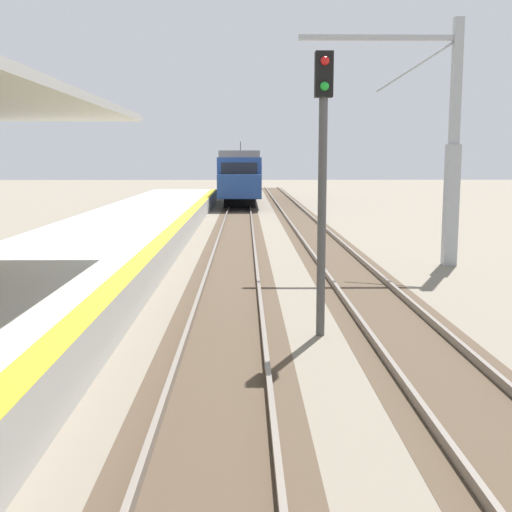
% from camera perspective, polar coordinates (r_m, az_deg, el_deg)
% --- Properties ---
extents(station_platform, '(5.00, 80.00, 0.91)m').
position_cam_1_polar(station_platform, '(14.41, -20.32, -3.58)').
color(station_platform, '#B7B5AD').
rests_on(station_platform, ground).
extents(track_pair_nearest_platform, '(2.34, 120.00, 0.16)m').
position_cam_1_polar(track_pair_nearest_platform, '(17.60, -2.15, -2.30)').
color(track_pair_nearest_platform, '#4C3D2D').
rests_on(track_pair_nearest_platform, ground).
extents(track_pair_middle, '(2.34, 120.00, 0.16)m').
position_cam_1_polar(track_pair_middle, '(17.85, 8.83, -2.24)').
color(track_pair_middle, '#4C3D2D').
rests_on(track_pair_middle, ground).
extents(approaching_train, '(2.93, 19.60, 4.76)m').
position_cam_1_polar(approaching_train, '(51.63, -1.36, 7.10)').
color(approaching_train, navy).
rests_on(approaching_train, ground).
extents(rail_signal_post, '(0.32, 0.34, 5.20)m').
position_cam_1_polar(rail_signal_post, '(12.22, 5.76, 7.81)').
color(rail_signal_post, '#4C4C4C').
rests_on(rail_signal_post, ground).
extents(catenary_pylon_far_side, '(5.00, 0.40, 7.50)m').
position_cam_1_polar(catenary_pylon_far_side, '(21.33, 15.87, 8.84)').
color(catenary_pylon_far_side, '#9EA3A8').
rests_on(catenary_pylon_far_side, ground).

